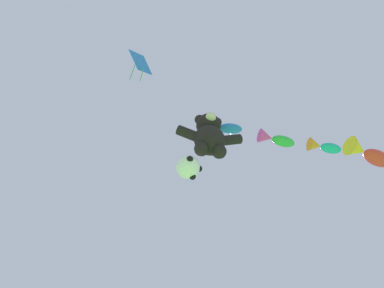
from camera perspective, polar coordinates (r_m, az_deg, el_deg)
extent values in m
ellipsoid|color=black|center=(12.63, 2.70, 0.60)|extent=(1.07, 0.91, 1.30)
sphere|color=black|center=(13.46, 2.54, 2.79)|extent=(0.90, 0.90, 0.90)
sphere|color=beige|center=(13.22, 2.87, 4.06)|extent=(0.38, 0.38, 0.38)
sphere|color=black|center=(13.73, 1.16, 3.72)|extent=(0.37, 0.37, 0.37)
cylinder|color=black|center=(12.75, -0.77, 1.65)|extent=(0.77, 0.35, 0.61)
sphere|color=black|center=(12.08, 1.45, -0.76)|extent=(0.49, 0.49, 0.49)
sphere|color=black|center=(13.81, 3.80, 3.31)|extent=(0.37, 0.37, 0.37)
cylinder|color=black|center=(12.96, 6.03, 0.63)|extent=(0.77, 0.35, 0.61)
sphere|color=black|center=(12.16, 4.17, -1.16)|extent=(0.49, 0.49, 0.49)
sphere|color=white|center=(11.60, -0.62, -3.55)|extent=(0.75, 0.75, 0.75)
sphere|color=black|center=(11.63, 1.07, -3.79)|extent=(0.21, 0.21, 0.21)
sphere|color=black|center=(11.92, -1.15, -3.69)|extent=(0.21, 0.21, 0.21)
sphere|color=black|center=(11.36, -0.33, -2.34)|extent=(0.21, 0.21, 0.21)
sphere|color=black|center=(11.46, 0.08, -4.97)|extent=(0.21, 0.21, 0.21)
ellipsoid|color=blue|center=(14.37, 5.86, 2.34)|extent=(0.94, 0.50, 0.36)
cone|color=red|center=(14.29, 3.09, 2.55)|extent=(0.54, 0.57, 0.53)
sphere|color=black|center=(14.50, 6.96, 2.45)|extent=(0.09, 0.09, 0.09)
ellipsoid|color=green|center=(15.46, 13.72, 0.40)|extent=(1.01, 0.56, 0.39)
cone|color=#E53F9E|center=(15.20, 11.19, 1.07)|extent=(0.59, 0.62, 0.57)
sphere|color=black|center=(15.67, 14.66, 0.33)|extent=(0.10, 0.10, 0.10)
ellipsoid|color=#19ADB2|center=(16.44, 20.39, -0.62)|extent=(0.92, 0.49, 0.38)
cone|color=orange|center=(16.13, 18.22, -0.17)|extent=(0.52, 0.58, 0.56)
sphere|color=black|center=(16.65, 21.15, -0.61)|extent=(0.10, 0.10, 0.10)
ellipsoid|color=red|center=(17.80, 26.39, -1.94)|extent=(1.53, 1.05, 0.59)
cone|color=yellow|center=(17.15, 23.86, -0.69)|extent=(0.97, 1.04, 0.86)
sphere|color=black|center=(18.20, 27.20, -2.15)|extent=(0.15, 0.15, 0.15)
cube|color=blue|center=(15.82, -7.83, 12.21)|extent=(1.07, 0.94, 1.41)
cylinder|color=green|center=(14.73, -9.06, 10.79)|extent=(0.03, 0.03, 1.47)
cylinder|color=green|center=(14.80, -7.64, 10.53)|extent=(0.03, 0.03, 1.31)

